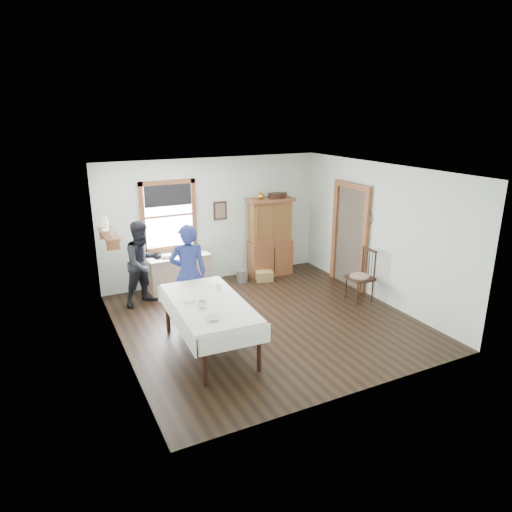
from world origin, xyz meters
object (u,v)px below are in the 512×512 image
object	(u,v)px
work_counter	(179,272)
dining_table	(209,326)
pail	(242,276)
woman_blue	(189,277)
wicker_basket	(264,276)
figure_dark	(143,266)
spindle_chair	(360,275)
china_hutch	(270,237)

from	to	relation	value
work_counter	dining_table	xyz separation A→B (m)	(-0.35, -2.72, 0.04)
dining_table	work_counter	bearing A→B (deg)	82.74
pail	woman_blue	bearing A→B (deg)	-140.46
woman_blue	work_counter	bearing A→B (deg)	-87.63
wicker_basket	figure_dark	world-z (taller)	figure_dark
spindle_chair	wicker_basket	size ratio (longest dim) A/B	2.88
figure_dark	pail	bearing A→B (deg)	-14.21
spindle_chair	figure_dark	size ratio (longest dim) A/B	0.69
work_counter	dining_table	size ratio (longest dim) A/B	0.63
work_counter	wicker_basket	distance (m)	1.90
china_hutch	woman_blue	xyz separation A→B (m)	(-2.45, -1.54, -0.06)
work_counter	dining_table	world-z (taller)	dining_table
china_hutch	figure_dark	size ratio (longest dim) A/B	1.15
work_counter	pail	bearing A→B (deg)	-9.86
wicker_basket	figure_dark	bearing A→B (deg)	-178.31
woman_blue	figure_dark	distance (m)	1.25
dining_table	spindle_chair	size ratio (longest dim) A/B	1.94
dining_table	spindle_chair	distance (m)	3.41
woman_blue	wicker_basket	bearing A→B (deg)	-137.91
spindle_chair	figure_dark	world-z (taller)	figure_dark
work_counter	pail	world-z (taller)	work_counter
wicker_basket	china_hutch	bearing A→B (deg)	46.00
pail	woman_blue	size ratio (longest dim) A/B	0.17
figure_dark	woman_blue	bearing A→B (deg)	-84.96
spindle_chair	woman_blue	world-z (taller)	woman_blue
dining_table	figure_dark	xyz separation A→B (m)	(-0.47, 2.30, 0.36)
figure_dark	wicker_basket	bearing A→B (deg)	-18.80
work_counter	woman_blue	size ratio (longest dim) A/B	0.79
china_hutch	wicker_basket	distance (m)	0.91
china_hutch	wicker_basket	size ratio (longest dim) A/B	4.79
china_hutch	woman_blue	bearing A→B (deg)	-142.92
woman_blue	figure_dark	size ratio (longest dim) A/B	1.08
dining_table	woman_blue	size ratio (longest dim) A/B	1.25
wicker_basket	dining_table	bearing A→B (deg)	-132.81
wicker_basket	work_counter	bearing A→B (deg)	169.40
wicker_basket	woman_blue	size ratio (longest dim) A/B	0.22
china_hutch	wicker_basket	world-z (taller)	china_hutch
spindle_chair	pail	bearing A→B (deg)	129.49
work_counter	china_hutch	bearing A→B (deg)	-2.62
dining_table	pail	bearing A→B (deg)	55.76
wicker_basket	woman_blue	world-z (taller)	woman_blue
china_hutch	figure_dark	xyz separation A→B (m)	(-2.99, -0.41, -0.12)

